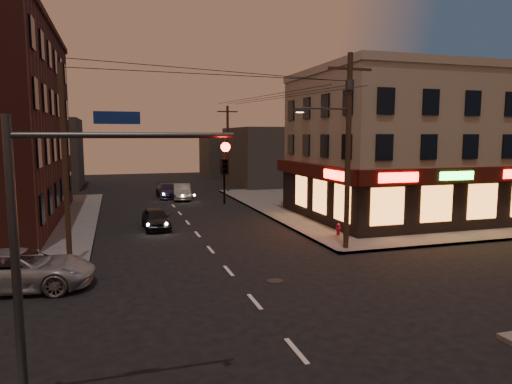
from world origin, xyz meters
name	(u,v)px	position (x,y,z in m)	size (l,w,h in m)	color
ground	(255,302)	(0.00, 0.00, 0.00)	(120.00, 120.00, 0.00)	black
sidewalk_ne	(388,204)	(18.00, 19.00, 0.07)	(24.00, 28.00, 0.15)	#514F4C
pizza_building	(409,145)	(15.93, 13.43, 5.35)	(15.85, 12.85, 10.50)	gray
bg_building_ne_a	(273,156)	(14.00, 38.00, 3.50)	(10.00, 12.00, 7.00)	#3F3D3A
bg_building_nw	(39,154)	(-13.00, 42.00, 4.00)	(9.00, 10.00, 8.00)	#3F3D3A
bg_building_ne_b	(230,156)	(12.00, 52.00, 3.00)	(8.00, 8.00, 6.00)	#3F3D3A
utility_pole_main	(346,141)	(6.68, 5.80, 5.76)	(4.20, 0.44, 10.00)	#382619
utility_pole_far	(228,149)	(6.80, 32.00, 4.65)	(0.26, 0.26, 9.00)	#382619
utility_pole_west	(65,166)	(-6.80, 6.50, 4.65)	(0.24, 0.24, 9.00)	#382619
traffic_signal	(71,228)	(-5.57, -5.60, 4.16)	(4.49, 0.32, 6.47)	#333538
suv_cross	(19,270)	(-8.43, 4.00, 0.79)	(2.63, 5.70, 1.58)	gray
sedan_near	(156,218)	(-2.28, 14.52, 0.68)	(1.60, 3.97, 1.35)	black
sedan_mid	(182,192)	(1.30, 27.88, 0.74)	(1.56, 4.48, 1.47)	slate
sedan_far	(168,191)	(0.13, 29.59, 0.69)	(1.94, 4.77, 1.38)	#1C1D39
fire_hydrant	(338,229)	(7.80, 8.59, 0.54)	(0.32, 0.32, 0.71)	maroon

